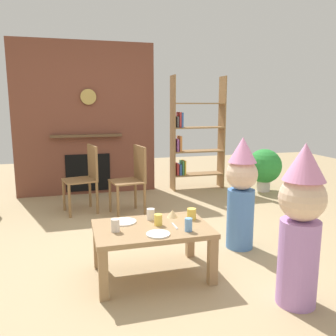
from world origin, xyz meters
TOP-DOWN VIEW (x-y plane):
  - ground_plane at (0.00, 0.00)m, footprint 12.00×12.00m
  - brick_fireplace_feature at (-0.61, 2.60)m, footprint 2.20×0.28m
  - bookshelf at (1.15, 2.40)m, footprint 0.90×0.28m
  - coffee_table at (-0.23, -0.48)m, footprint 0.95×0.64m
  - paper_cup_near_left at (0.03, -0.66)m, footprint 0.06×0.06m
  - paper_cup_near_right at (-0.17, -0.46)m, footprint 0.07×0.07m
  - paper_cup_center at (-0.20, -0.30)m, footprint 0.07×0.07m
  - paper_cup_far_left at (0.15, -0.38)m, footprint 0.08×0.08m
  - paper_cup_far_right at (-0.54, -0.52)m, footprint 0.07×0.07m
  - paper_plate_front at (-0.44, -0.32)m, footprint 0.21×0.21m
  - paper_plate_rear at (-0.23, -0.68)m, footprint 0.19×0.19m
  - birthday_cake_slice at (-0.00, -0.29)m, footprint 0.10×0.10m
  - table_fork at (-0.05, -0.52)m, footprint 0.02×0.15m
  - child_with_cone_hat at (0.68, -1.18)m, footprint 0.33×0.33m
  - child_in_pink at (0.76, -0.13)m, footprint 0.31×0.31m
  - dining_chair_left at (-0.67, 1.54)m, footprint 0.47×0.47m
  - dining_chair_middle at (-0.08, 1.29)m, footprint 0.46×0.46m
  - potted_plant_tall at (2.23, 1.91)m, footprint 0.57×0.57m

SIDE VIEW (x-z plane):
  - ground_plane at x=0.00m, z-range 0.00..0.00m
  - coffee_table at x=-0.23m, z-range 0.15..0.58m
  - potted_plant_tall at x=2.23m, z-range 0.06..0.77m
  - table_fork at x=-0.05m, z-range 0.43..0.44m
  - paper_plate_front at x=-0.44m, z-range 0.43..0.45m
  - paper_plate_rear at x=-0.23m, z-range 0.43..0.45m
  - birthday_cake_slice at x=0.00m, z-range 0.43..0.50m
  - paper_cup_near_right at x=-0.17m, z-range 0.43..0.53m
  - paper_cup_far_left at x=0.15m, z-range 0.43..0.53m
  - paper_cup_center at x=-0.20m, z-range 0.43..0.53m
  - paper_cup_far_right at x=-0.54m, z-range 0.43..0.54m
  - paper_cup_near_left at x=0.03m, z-range 0.43..0.54m
  - dining_chair_left at x=-0.67m, z-range 0.06..0.96m
  - dining_chair_middle at x=-0.08m, z-range 0.06..0.96m
  - child_in_pink at x=0.76m, z-range 0.03..1.16m
  - child_with_cone_hat at x=0.68m, z-range 0.03..1.21m
  - bookshelf at x=1.15m, z-range -0.09..1.81m
  - brick_fireplace_feature at x=-0.61m, z-range -0.01..2.39m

